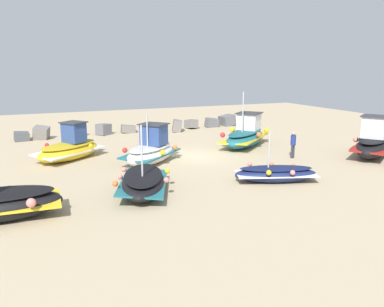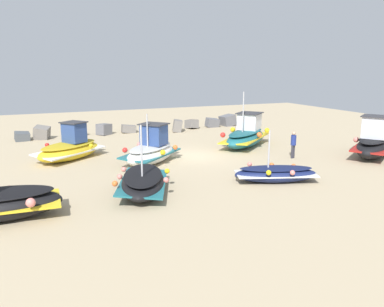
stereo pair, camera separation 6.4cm
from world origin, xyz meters
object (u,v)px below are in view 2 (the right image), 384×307
object	(u,v)px
fishing_boat_2	(374,143)
person_walking	(293,143)
fishing_boat_5	(70,148)
fishing_boat_1	(246,135)
fishing_boat_3	(276,174)
fishing_boat_0	(151,150)
fishing_boat_6	(143,182)

from	to	relation	value
fishing_boat_2	person_walking	size ratio (longest dim) A/B	3.24
fishing_boat_5	person_walking	distance (m)	13.59
person_walking	fishing_boat_5	bearing A→B (deg)	48.02
fishing_boat_1	fishing_boat_3	world-z (taller)	fishing_boat_1
fishing_boat_5	fishing_boat_2	bearing A→B (deg)	-58.67
fishing_boat_0	fishing_boat_3	distance (m)	7.57
fishing_boat_0	fishing_boat_2	bearing A→B (deg)	-58.77
fishing_boat_0	fishing_boat_3	world-z (taller)	fishing_boat_0
fishing_boat_5	fishing_boat_6	distance (m)	8.27
fishing_boat_0	fishing_boat_6	size ratio (longest dim) A/B	0.89
fishing_boat_6	person_walking	xyz separation A→B (m)	(10.35, 2.84, 0.47)
fishing_boat_2	fishing_boat_3	xyz separation A→B (m)	(-8.81, -2.19, -0.44)
fishing_boat_6	fishing_boat_5	bearing A→B (deg)	37.53
fishing_boat_0	fishing_boat_3	bearing A→B (deg)	-96.43
fishing_boat_0	fishing_boat_3	xyz separation A→B (m)	(4.41, -6.14, -0.33)
fishing_boat_2	fishing_boat_0	bearing A→B (deg)	-50.24
person_walking	fishing_boat_1	bearing A→B (deg)	-10.39
fishing_boat_3	person_walking	xyz separation A→B (m)	(3.92, 3.80, 0.54)
fishing_boat_2	fishing_boat_6	distance (m)	15.29
fishing_boat_2	fishing_boat_5	xyz separation A→B (m)	(-17.48, 6.74, -0.17)
fishing_boat_1	fishing_boat_3	bearing A→B (deg)	-151.72
fishing_boat_0	fishing_boat_5	world-z (taller)	fishing_boat_0
fishing_boat_0	fishing_boat_2	size ratio (longest dim) A/B	0.83
fishing_boat_0	fishing_boat_2	xyz separation A→B (m)	(13.22, -3.95, 0.11)
fishing_boat_1	fishing_boat_5	size ratio (longest dim) A/B	1.15
fishing_boat_1	fishing_boat_3	distance (m)	8.78
fishing_boat_1	fishing_boat_2	size ratio (longest dim) A/B	1.02
fishing_boat_0	person_walking	world-z (taller)	fishing_boat_0
fishing_boat_1	fishing_boat_3	xyz separation A→B (m)	(-3.19, -8.17, -0.36)
fishing_boat_3	fishing_boat_5	xyz separation A→B (m)	(-8.67, 8.92, 0.28)
fishing_boat_0	fishing_boat_1	distance (m)	7.87
fishing_boat_6	person_walking	distance (m)	10.74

